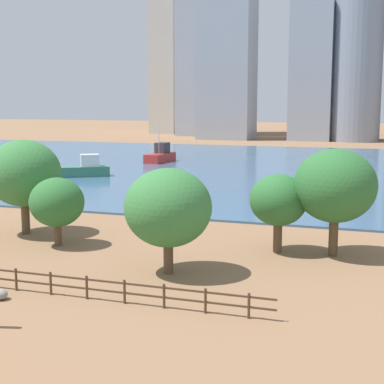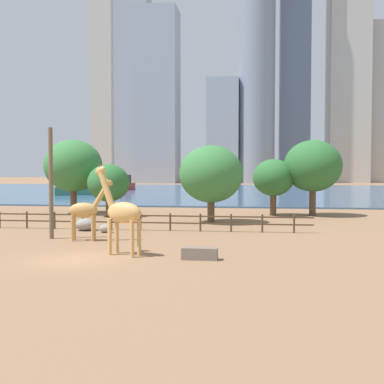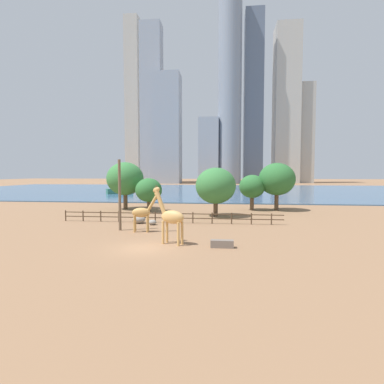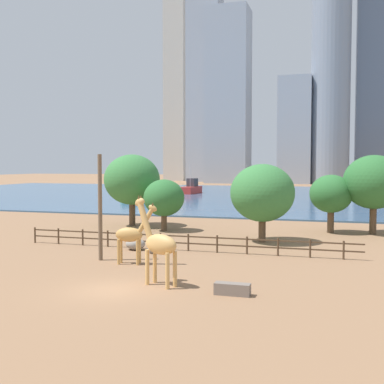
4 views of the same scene
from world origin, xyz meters
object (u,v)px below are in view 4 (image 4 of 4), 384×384
(giraffe_companion, at_px, (132,235))
(boulder_near_fence, at_px, (135,244))
(giraffe_tall, at_px, (159,244))
(boat_ferry, at_px, (191,188))
(boat_sailboat, at_px, (142,194))
(tree_center_broad, at_px, (331,194))
(tree_left_large, at_px, (164,198))
(tree_right_tall, at_px, (374,182))
(utility_pole, at_px, (100,207))
(boulder_by_pole, at_px, (154,249))
(feeding_trough, at_px, (232,289))
(tree_left_small, at_px, (262,193))
(tree_right_small, at_px, (132,180))

(giraffe_companion, distance_m, boulder_near_fence, 5.46)
(giraffe_tall, xyz_separation_m, boat_ferry, (-21.72, 77.29, -0.95))
(giraffe_tall, bearing_deg, boat_sailboat, -43.76)
(tree_center_broad, bearing_deg, giraffe_tall, -110.10)
(giraffe_companion, height_order, tree_center_broad, tree_center_broad)
(tree_left_large, xyz_separation_m, tree_right_tall, (19.59, 3.62, 1.64))
(boulder_near_fence, bearing_deg, utility_pole, -99.04)
(boulder_by_pole, relative_size, boat_sailboat, 0.12)
(giraffe_tall, xyz_separation_m, tree_left_large, (-7.14, 20.25, 0.97))
(utility_pole, relative_size, feeding_trough, 4.02)
(feeding_trough, bearing_deg, tree_left_small, 93.62)
(utility_pole, height_order, tree_left_large, utility_pole)
(boulder_by_pole, xyz_separation_m, tree_right_tall, (16.18, 15.15, 4.59))
(tree_left_small, height_order, tree_right_small, tree_right_small)
(utility_pole, distance_m, tree_left_small, 14.47)
(giraffe_tall, height_order, tree_left_large, tree_left_large)
(tree_right_tall, bearing_deg, giraffe_tall, -117.54)
(tree_right_tall, bearing_deg, tree_left_large, -169.52)
(giraffe_tall, relative_size, tree_left_large, 0.96)
(tree_center_broad, xyz_separation_m, tree_left_small, (-5.47, -7.33, 0.42))
(tree_right_tall, height_order, boat_ferry, tree_right_tall)
(utility_pole, xyz_separation_m, boat_ferry, (-15.48, 72.02, -2.29))
(utility_pole, height_order, tree_right_tall, tree_right_tall)
(boulder_by_pole, distance_m, boat_sailboat, 51.23)
(boulder_near_fence, height_order, boulder_by_pole, boulder_near_fence)
(tree_left_large, distance_m, tree_right_tall, 19.99)
(feeding_trough, relative_size, tree_right_small, 0.24)
(giraffe_tall, relative_size, boat_sailboat, 0.67)
(tree_right_small, distance_m, boat_ferry, 55.46)
(tree_left_large, distance_m, boat_sailboat, 39.38)
(tree_left_small, bearing_deg, giraffe_companion, -120.60)
(feeding_trough, height_order, boat_sailboat, boat_sailboat)
(giraffe_companion, bearing_deg, tree_left_large, 95.55)
(giraffe_companion, bearing_deg, tree_center_broad, 49.93)
(giraffe_tall, distance_m, tree_right_small, 25.82)
(giraffe_companion, xyz_separation_m, tree_right_tall, (16.13, 19.18, 2.94))
(boulder_by_pole, height_order, tree_left_small, tree_left_small)
(tree_right_small, bearing_deg, tree_center_broad, 2.03)
(utility_pole, height_order, boulder_near_fence, utility_pole)
(feeding_trough, xyz_separation_m, tree_right_small, (-15.93, 23.63, 4.62))
(utility_pole, bearing_deg, boulder_by_pole, 53.92)
(boulder_near_fence, xyz_separation_m, tree_right_small, (-6.14, 13.27, 4.47))
(boat_ferry, bearing_deg, boulder_by_pole, 18.29)
(feeding_trough, distance_m, tree_left_small, 17.48)
(utility_pole, bearing_deg, giraffe_tall, -40.15)
(tree_left_large, bearing_deg, giraffe_tall, -70.59)
(boulder_near_fence, bearing_deg, tree_right_small, 114.85)
(tree_left_large, height_order, tree_right_tall, tree_right_tall)
(boulder_near_fence, xyz_separation_m, tree_left_large, (-1.58, 10.66, 2.80))
(feeding_trough, bearing_deg, giraffe_tall, 169.78)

